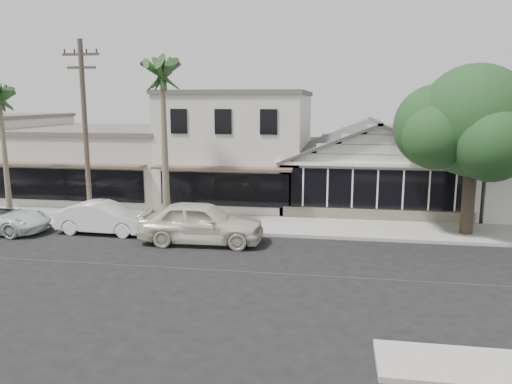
% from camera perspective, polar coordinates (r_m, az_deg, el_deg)
% --- Properties ---
extents(ground, '(140.00, 140.00, 0.00)m').
position_cam_1_polar(ground, '(18.45, -0.43, -9.16)').
color(ground, black).
rests_on(ground, ground).
extents(sidewalk_north, '(90.00, 3.50, 0.15)m').
position_cam_1_polar(sidewalk_north, '(26.97, -14.92, -3.03)').
color(sidewalk_north, '#9E9991').
rests_on(sidewalk_north, ground).
extents(corner_shop, '(10.40, 8.60, 5.10)m').
position_cam_1_polar(corner_shop, '(29.88, 13.22, 3.29)').
color(corner_shop, beige).
rests_on(corner_shop, ground).
extents(row_building_near, '(8.00, 10.00, 6.50)m').
position_cam_1_polar(row_building_near, '(31.34, -1.66, 5.05)').
color(row_building_near, silver).
rests_on(row_building_near, ground).
extents(row_building_midnear, '(10.00, 10.00, 4.20)m').
position_cam_1_polar(row_building_midnear, '(34.33, -16.58, 3.16)').
color(row_building_midnear, beige).
rests_on(row_building_midnear, ground).
extents(utility_pole, '(1.80, 0.24, 9.00)m').
position_cam_1_polar(utility_pole, '(25.36, -18.93, 6.71)').
color(utility_pole, brown).
rests_on(utility_pole, ground).
extents(car_0, '(5.52, 2.36, 1.86)m').
position_cam_1_polar(car_0, '(21.98, -6.27, -3.47)').
color(car_0, beige).
rests_on(car_0, ground).
extents(car_1, '(4.55, 1.71, 1.48)m').
position_cam_1_polar(car_1, '(24.60, -17.00, -2.82)').
color(car_1, white).
rests_on(car_1, ground).
extents(shade_tree, '(7.03, 6.36, 7.80)m').
position_cam_1_polar(shade_tree, '(24.56, 23.40, 7.13)').
color(shade_tree, '#423528').
rests_on(shade_tree, ground).
extents(palm_east, '(3.14, 3.14, 8.64)m').
position_cam_1_polar(palm_east, '(24.65, -10.67, 13.10)').
color(palm_east, '#726651').
rests_on(palm_east, ground).
extents(palm_mid, '(2.75, 2.75, 7.24)m').
position_cam_1_polar(palm_mid, '(28.26, -27.24, 9.38)').
color(palm_mid, '#726651').
rests_on(palm_mid, ground).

